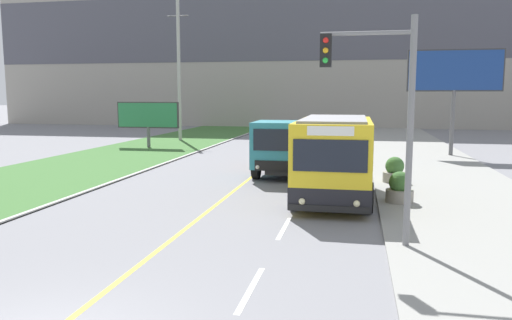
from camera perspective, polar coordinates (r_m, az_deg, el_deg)
lane_marking_centre at (r=10.16m, az=-15.28°, el=-14.76°), size 2.88×140.00×0.01m
apartment_block_background at (r=62.12m, az=7.20°, el=13.98°), size 80.00×8.04×21.72m
city_bus at (r=17.97m, az=8.92°, el=0.09°), size 2.67×5.98×2.99m
dump_truck at (r=23.29m, az=3.24°, el=1.38°), size 2.56×6.49×2.60m
utility_pole_far at (r=42.14m, az=-8.80°, el=10.14°), size 1.80×0.28×11.50m
traffic_light_mast at (r=12.55m, az=14.30°, el=6.41°), size 2.28×0.32×5.67m
billboard_large at (r=32.87m, az=21.76°, el=9.09°), size 5.56×0.24×6.51m
billboard_small at (r=36.69m, az=-12.25°, el=4.95°), size 4.61×0.24×3.28m
planter_round_near at (r=18.05m, az=16.10°, el=-3.18°), size 0.95×0.95×1.08m
planter_round_second at (r=22.11m, az=15.56°, el=-1.22°), size 0.99×0.99×1.09m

